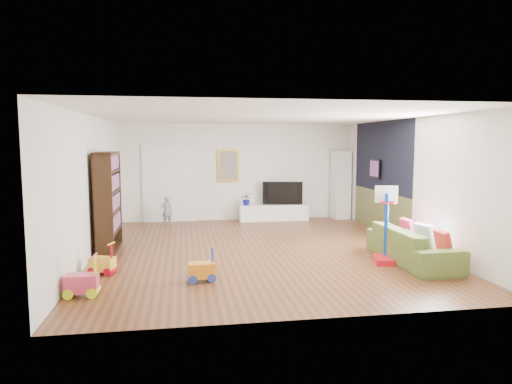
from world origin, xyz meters
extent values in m
cube|color=brown|center=(0.00, 0.00, 0.00)|extent=(6.50, 7.50, 0.00)
cube|color=white|center=(0.00, 0.00, 2.70)|extent=(6.50, 7.50, 0.00)
cube|color=silver|center=(0.00, 3.75, 1.35)|extent=(6.50, 0.00, 2.70)
cube|color=white|center=(0.00, -3.75, 1.35)|extent=(6.50, 0.00, 2.70)
cube|color=silver|center=(-3.25, 0.00, 1.35)|extent=(0.00, 7.50, 2.70)
cube|color=white|center=(3.25, 0.00, 1.35)|extent=(0.00, 7.50, 2.70)
cube|color=black|center=(3.23, 1.40, 1.85)|extent=(0.01, 3.20, 1.70)
cube|color=brown|center=(3.23, 1.40, 0.50)|extent=(0.01, 3.20, 1.00)
cube|color=white|center=(-1.90, 3.71, 1.05)|extent=(1.45, 0.06, 2.10)
cube|color=gold|center=(-0.25, 3.71, 1.55)|extent=(0.62, 0.06, 0.92)
cube|color=#7F3F8C|center=(3.17, 1.60, 1.55)|extent=(0.04, 0.56, 0.46)
cube|color=white|center=(0.99, 3.46, 0.23)|extent=(1.94, 0.48, 0.45)
cube|color=white|center=(2.96, 3.46, 0.98)|extent=(0.48, 0.48, 1.95)
cube|color=black|center=(-3.01, 0.37, 1.00)|extent=(0.37, 1.37, 2.00)
imported|color=#55692B|center=(2.61, -1.41, 0.32)|extent=(0.86, 2.19, 0.64)
cube|color=red|center=(2.15, -1.36, 0.70)|extent=(0.59, 0.68, 1.40)
cube|color=gold|center=(-2.87, -1.29, 0.27)|extent=(0.46, 0.37, 0.53)
cube|color=orange|center=(-1.26, -1.97, 0.28)|extent=(0.44, 0.30, 0.56)
cube|color=#DF3C5D|center=(-2.97, -2.41, 0.30)|extent=(0.46, 0.29, 0.60)
imported|color=gray|center=(-1.96, 3.17, 0.38)|extent=(0.30, 0.22, 0.77)
imported|color=black|center=(1.25, 3.49, 0.78)|extent=(1.13, 0.34, 0.65)
imported|color=#0B0D80|center=(0.22, 3.42, 0.63)|extent=(0.37, 0.33, 0.35)
cube|color=red|center=(2.85, -2.00, 0.50)|extent=(0.10, 0.37, 0.37)
cube|color=white|center=(2.84, -1.42, 0.50)|extent=(0.22, 0.43, 0.41)
cube|color=#B41B46|center=(2.86, -0.75, 0.50)|extent=(0.12, 0.38, 0.38)
camera|label=1|loc=(-1.51, -9.04, 2.19)|focal=32.00mm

